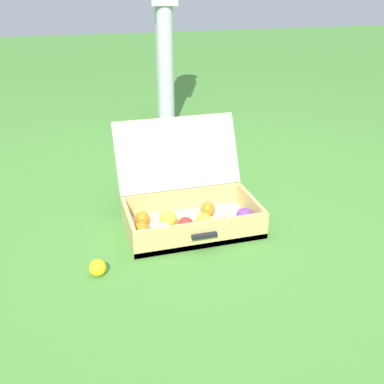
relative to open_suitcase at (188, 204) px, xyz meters
name	(u,v)px	position (x,y,z in m)	size (l,w,h in m)	color
ground_plane	(202,230)	(0.04, -0.08, -0.10)	(16.00, 16.00, 0.00)	#4C8C38
open_suitcase	(188,204)	(0.00, 0.00, 0.00)	(0.59, 0.53, 0.44)	beige
stray_ball_on_grass	(98,268)	(-0.44, -0.30, -0.07)	(0.07, 0.07, 0.07)	yellow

